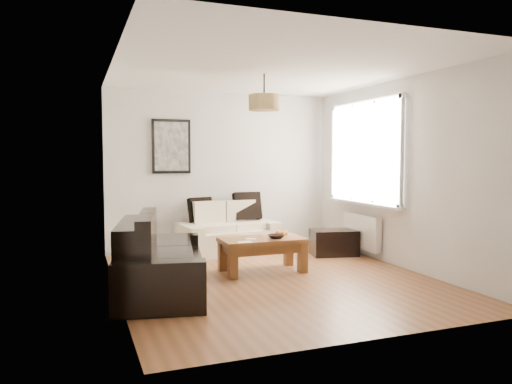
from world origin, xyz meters
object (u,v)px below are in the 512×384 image
object	(u,v)px
loveseat_cream	(228,229)
ottoman	(334,242)
coffee_table	(262,255)
sofa_leather	(161,257)

from	to	relation	value
loveseat_cream	ottoman	size ratio (longest dim) A/B	2.21
coffee_table	ottoman	world-z (taller)	coffee_table
sofa_leather	coffee_table	bearing A→B (deg)	-59.02
coffee_table	ottoman	size ratio (longest dim) A/B	1.60
loveseat_cream	ottoman	xyz separation A→B (m)	(1.49, -0.77, -0.18)
ottoman	loveseat_cream	bearing A→B (deg)	152.60
coffee_table	sofa_leather	bearing A→B (deg)	-159.99
sofa_leather	loveseat_cream	bearing A→B (deg)	-24.61
coffee_table	ottoman	xyz separation A→B (m)	(1.45, 0.66, -0.03)
loveseat_cream	ottoman	bearing A→B (deg)	-34.58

